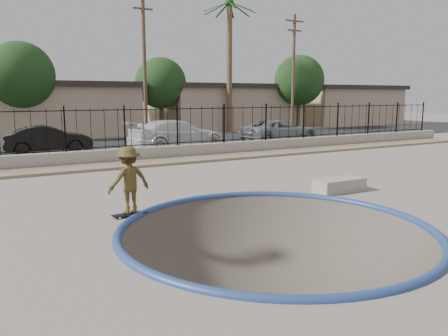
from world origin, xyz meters
name	(u,v)px	position (x,y,z in m)	size (l,w,h in m)	color
ground	(116,180)	(0.00, 12.00, -1.10)	(120.00, 120.00, 2.20)	slate
bowl_pit	(276,229)	(0.00, -1.00, 0.00)	(6.84, 6.84, 1.80)	#4B413A
coping_ring	(276,229)	(0.00, -1.00, 0.00)	(7.04, 7.04, 0.20)	navy
rock_strip	(134,164)	(0.00, 9.20, 0.06)	(42.00, 1.60, 0.11)	#9B8365
retaining_wall	(126,155)	(0.00, 10.30, 0.30)	(42.00, 0.45, 0.60)	#9F978C
fence	(125,128)	(0.00, 10.30, 1.50)	(40.00, 0.04, 1.80)	black
street	(92,146)	(0.00, 17.00, 0.02)	(90.00, 8.00, 0.04)	black
house_center	(62,108)	(0.00, 26.50, 1.97)	(10.60, 8.60, 3.90)	tan
house_east	(224,106)	(14.00, 26.50, 1.97)	(12.60, 8.60, 3.90)	tan
house_east_far	(338,104)	(28.00, 26.50, 1.97)	(11.60, 8.60, 3.90)	tan
palm_right	(229,38)	(12.00, 22.00, 7.33)	(2.30, 2.30, 10.30)	brown
utility_pole_mid	(145,63)	(4.00, 19.00, 4.96)	(1.70, 0.24, 9.50)	#473323
utility_pole_right	(293,72)	(16.00, 19.00, 4.70)	(1.70, 0.24, 9.00)	#473323
street_tree_left	(21,75)	(-3.00, 23.00, 4.19)	(4.32, 4.32, 6.36)	#473323
street_tree_mid	(161,83)	(7.00, 24.00, 3.84)	(3.96, 3.96, 5.83)	#473323
street_tree_right	(299,80)	(19.00, 22.00, 4.19)	(4.32, 4.32, 6.36)	#473323
skater	(129,184)	(-2.49, 1.60, 0.81)	(1.05, 0.60, 1.62)	brown
skateboard	(130,214)	(-2.49, 1.60, 0.06)	(0.90, 0.31, 0.08)	black
concrete_ledge	(339,185)	(4.00, 1.21, 0.20)	(1.60, 0.70, 0.40)	#9C928A
car_b	(48,139)	(-2.58, 15.00, 0.72)	(1.45, 4.17, 1.37)	black
car_c	(177,134)	(3.81, 13.40, 0.82)	(2.21, 5.42, 1.57)	silver
car_d	(280,131)	(10.71, 13.40, 0.74)	(2.34, 5.08, 1.41)	gray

